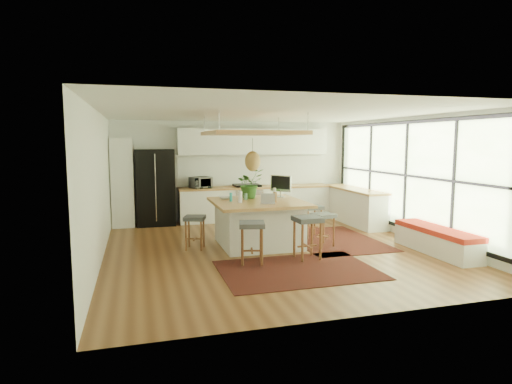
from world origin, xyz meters
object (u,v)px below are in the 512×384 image
object	(u,v)px
stool_near_right	(307,240)
fridge	(156,189)
laptop	(268,198)
stool_right_front	(323,229)
stool_left_side	(195,232)
island	(258,223)
monitor	(281,185)
island_plant	(250,187)
stool_near_left	(252,244)
microwave	(201,181)
stool_right_back	(311,222)

from	to	relation	value
stool_near_right	fridge	bearing A→B (deg)	121.53
fridge	laptop	xyz separation A→B (m)	(2.01, -3.27, 0.12)
fridge	stool_right_front	size ratio (longest dim) A/B	2.85
fridge	stool_left_side	xyz separation A→B (m)	(0.63, -2.80, -0.57)
island	monitor	size ratio (longest dim) A/B	3.49
stool_left_side	island_plant	world-z (taller)	island_plant
island	island_plant	world-z (taller)	island_plant
island_plant	stool_near_right	bearing A→B (deg)	-70.34
laptop	monitor	bearing A→B (deg)	75.46
laptop	stool_near_left	bearing A→B (deg)	-105.47
microwave	fridge	bearing A→B (deg)	156.68
island	stool_near_left	distance (m)	1.36
stool_near_left	fridge	bearing A→B (deg)	109.61
monitor	island_plant	world-z (taller)	monitor
stool_right_back	stool_left_side	distance (m)	2.69
stool_near_right	stool_left_side	world-z (taller)	stool_near_right
island	monitor	bearing A→B (deg)	35.41
stool_right_back	microwave	bearing A→B (deg)	131.19
stool_near_left	laptop	bearing A→B (deg)	56.25
stool_near_right	stool_right_front	distance (m)	1.05
island	microwave	size ratio (longest dim) A/B	3.45
island	monitor	world-z (taller)	monitor
stool_left_side	microwave	size ratio (longest dim) A/B	1.25
stool_right_back	stool_left_side	bearing A→B (deg)	-172.82
island	stool_right_back	bearing A→B (deg)	15.32
stool_right_back	island	bearing A→B (deg)	-164.68
island	stool_right_front	size ratio (longest dim) A/B	2.70
stool_right_front	fridge	bearing A→B (deg)	134.02
island	stool_right_front	bearing A→B (deg)	-20.74
fridge	island_plant	xyz separation A→B (m)	(1.89, -2.35, 0.26)
stool_near_right	island_plant	bearing A→B (deg)	109.66
laptop	island_plant	size ratio (longest dim) A/B	0.47
fridge	stool_near_left	size ratio (longest dim) A/B	2.62
microwave	island_plant	bearing A→B (deg)	-94.66
monitor	microwave	distance (m)	2.75
microwave	island_plant	world-z (taller)	island_plant
stool_near_left	island_plant	distance (m)	1.98
island	laptop	bearing A→B (deg)	-81.17
laptop	microwave	world-z (taller)	microwave
stool_near_right	stool_left_side	distance (m)	2.29
stool_right_front	laptop	xyz separation A→B (m)	(-1.18, 0.03, 0.70)
stool_near_right	island_plant	world-z (taller)	island_plant
laptop	monitor	xyz separation A→B (m)	(0.58, 0.90, 0.14)
stool_near_left	microwave	distance (m)	4.15
island	stool_right_back	xyz separation A→B (m)	(1.35, 0.37, -0.11)
island	stool_near_right	bearing A→B (deg)	-65.81
stool_right_back	fridge	bearing A→B (deg)	143.23
fridge	monitor	xyz separation A→B (m)	(2.60, -2.37, 0.26)
stool_near_left	microwave	size ratio (longest dim) A/B	1.39
stool_left_side	monitor	distance (m)	2.18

